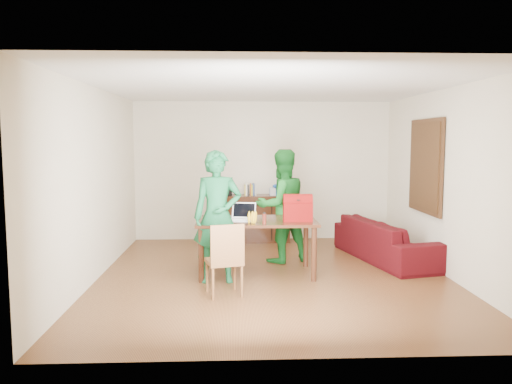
{
  "coord_description": "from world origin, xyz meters",
  "views": [
    {
      "loc": [
        -0.55,
        -7.03,
        1.96
      ],
      "look_at": [
        -0.23,
        0.32,
        1.19
      ],
      "focal_mm": 35.0,
      "sensor_mm": 36.0,
      "label": 1
    }
  ],
  "objects_px": {
    "person_far": "(282,206)",
    "laptop": "(242,217)",
    "sofa": "(387,240)",
    "person_near": "(218,217)",
    "red_bag": "(298,210)",
    "bottle": "(264,218)",
    "chair": "(224,274)",
    "table": "(257,227)"
  },
  "relations": [
    {
      "from": "table",
      "to": "red_bag",
      "type": "relative_size",
      "value": 4.19
    },
    {
      "from": "laptop",
      "to": "bottle",
      "type": "distance_m",
      "value": 0.43
    },
    {
      "from": "chair",
      "to": "table",
      "type": "bearing_deg",
      "value": 50.55
    },
    {
      "from": "chair",
      "to": "red_bag",
      "type": "bearing_deg",
      "value": 25.16
    },
    {
      "from": "person_far",
      "to": "red_bag",
      "type": "distance_m",
      "value": 0.89
    },
    {
      "from": "table",
      "to": "bottle",
      "type": "height_order",
      "value": "bottle"
    },
    {
      "from": "bottle",
      "to": "chair",
      "type": "bearing_deg",
      "value": -130.41
    },
    {
      "from": "chair",
      "to": "sofa",
      "type": "xyz_separation_m",
      "value": [
        2.63,
        1.78,
        0.05
      ]
    },
    {
      "from": "person_far",
      "to": "red_bag",
      "type": "xyz_separation_m",
      "value": [
        0.15,
        -0.88,
        0.05
      ]
    },
    {
      "from": "laptop",
      "to": "red_bag",
      "type": "height_order",
      "value": "red_bag"
    },
    {
      "from": "laptop",
      "to": "bottle",
      "type": "height_order",
      "value": "laptop"
    },
    {
      "from": "laptop",
      "to": "red_bag",
      "type": "distance_m",
      "value": 0.8
    },
    {
      "from": "person_far",
      "to": "bottle",
      "type": "height_order",
      "value": "person_far"
    },
    {
      "from": "table",
      "to": "laptop",
      "type": "bearing_deg",
      "value": -167.39
    },
    {
      "from": "chair",
      "to": "laptop",
      "type": "bearing_deg",
      "value": 60.72
    },
    {
      "from": "bottle",
      "to": "red_bag",
      "type": "relative_size",
      "value": 0.39
    },
    {
      "from": "chair",
      "to": "bottle",
      "type": "relative_size",
      "value": 5.85
    },
    {
      "from": "chair",
      "to": "person_near",
      "type": "bearing_deg",
      "value": 84.11
    },
    {
      "from": "table",
      "to": "laptop",
      "type": "xyz_separation_m",
      "value": [
        -0.21,
        -0.05,
        0.15
      ]
    },
    {
      "from": "person_far",
      "to": "laptop",
      "type": "xyz_separation_m",
      "value": [
        -0.65,
        -0.8,
        -0.05
      ]
    },
    {
      "from": "table",
      "to": "red_bag",
      "type": "distance_m",
      "value": 0.65
    },
    {
      "from": "person_near",
      "to": "laptop",
      "type": "xyz_separation_m",
      "value": [
        0.34,
        0.31,
        -0.06
      ]
    },
    {
      "from": "laptop",
      "to": "red_bag",
      "type": "xyz_separation_m",
      "value": [
        0.79,
        -0.07,
        0.11
      ]
    },
    {
      "from": "table",
      "to": "sofa",
      "type": "xyz_separation_m",
      "value": [
        2.18,
        0.79,
        -0.38
      ]
    },
    {
      "from": "table",
      "to": "chair",
      "type": "xyz_separation_m",
      "value": [
        -0.45,
        -0.99,
        -0.43
      ]
    },
    {
      "from": "person_near",
      "to": "bottle",
      "type": "height_order",
      "value": "person_near"
    },
    {
      "from": "person_near",
      "to": "red_bag",
      "type": "relative_size",
      "value": 4.43
    },
    {
      "from": "person_near",
      "to": "laptop",
      "type": "distance_m",
      "value": 0.46
    },
    {
      "from": "table",
      "to": "person_near",
      "type": "height_order",
      "value": "person_near"
    },
    {
      "from": "laptop",
      "to": "red_bag",
      "type": "bearing_deg",
      "value": 5.45
    },
    {
      "from": "person_near",
      "to": "person_far",
      "type": "height_order",
      "value": "person_near"
    },
    {
      "from": "sofa",
      "to": "person_near",
      "type": "bearing_deg",
      "value": 99.68
    },
    {
      "from": "sofa",
      "to": "chair",
      "type": "bearing_deg",
      "value": 111.12
    },
    {
      "from": "chair",
      "to": "person_near",
      "type": "relative_size",
      "value": 0.51
    },
    {
      "from": "chair",
      "to": "person_near",
      "type": "xyz_separation_m",
      "value": [
        -0.1,
        0.64,
        0.64
      ]
    },
    {
      "from": "bottle",
      "to": "sofa",
      "type": "relative_size",
      "value": 0.07
    },
    {
      "from": "person_near",
      "to": "red_bag",
      "type": "xyz_separation_m",
      "value": [
        1.14,
        0.23,
        0.05
      ]
    },
    {
      "from": "person_near",
      "to": "person_far",
      "type": "bearing_deg",
      "value": 44.73
    },
    {
      "from": "laptop",
      "to": "table",
      "type": "bearing_deg",
      "value": 23.22
    },
    {
      "from": "person_far",
      "to": "laptop",
      "type": "height_order",
      "value": "person_far"
    },
    {
      "from": "table",
      "to": "chair",
      "type": "height_order",
      "value": "chair"
    },
    {
      "from": "person_near",
      "to": "red_bag",
      "type": "bearing_deg",
      "value": 8.04
    }
  ]
}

